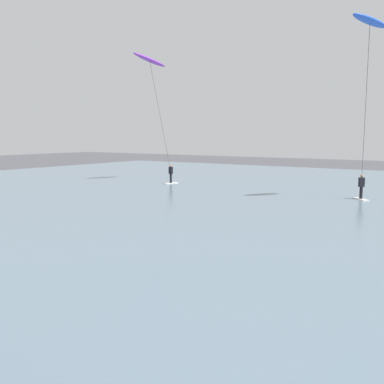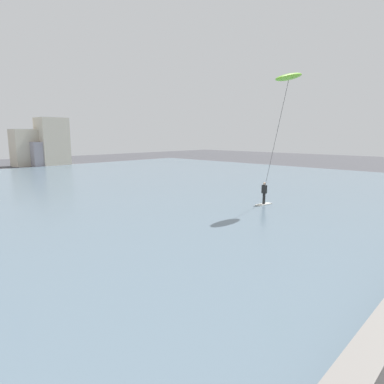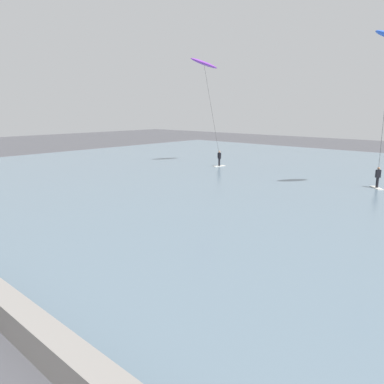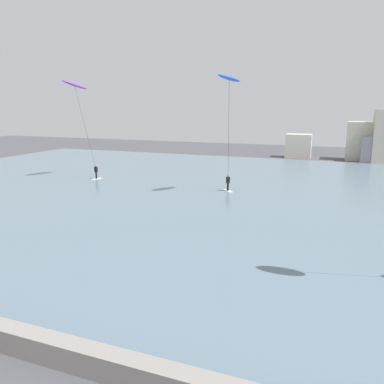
{
  "view_description": "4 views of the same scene",
  "coord_description": "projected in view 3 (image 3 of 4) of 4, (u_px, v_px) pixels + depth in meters",
  "views": [
    {
      "loc": [
        6.04,
        1.42,
        4.26
      ],
      "look_at": [
        -2.95,
        14.69,
        2.16
      ],
      "focal_mm": 40.61,
      "sensor_mm": 36.0,
      "label": 1
    },
    {
      "loc": [
        -7.54,
        2.44,
        5.09
      ],
      "look_at": [
        0.83,
        10.45,
        3.08
      ],
      "focal_mm": 30.64,
      "sensor_mm": 36.0,
      "label": 2
    },
    {
      "loc": [
        7.95,
        0.35,
        6.06
      ],
      "look_at": [
        -3.31,
        12.69,
        2.35
      ],
      "focal_mm": 34.98,
      "sensor_mm": 36.0,
      "label": 3
    },
    {
      "loc": [
        9.16,
        -4.73,
        8.39
      ],
      "look_at": [
        2.42,
        12.96,
        4.06
      ],
      "focal_mm": 35.17,
      "sensor_mm": 36.0,
      "label": 4
    }
  ],
  "objects": [
    {
      "name": "seawall_barrier",
      "position": [
        50.0,
        346.0,
        9.05
      ],
      "size": [
        60.0,
        0.7,
        0.9
      ],
      "primitive_type": "cube",
      "color": "gray",
      "rests_on": "ground"
    },
    {
      "name": "water_bay",
      "position": [
        383.0,
        190.0,
        28.38
      ],
      "size": [
        84.0,
        52.0,
        0.1
      ],
      "primitive_type": "cube",
      "color": "slate",
      "rests_on": "ground"
    },
    {
      "name": "kitesurfer_purple",
      "position": [
        205.0,
        72.0,
        38.84
      ],
      "size": [
        3.34,
        3.59,
        11.29
      ],
      "color": "silver",
      "rests_on": "water_bay"
    }
  ]
}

